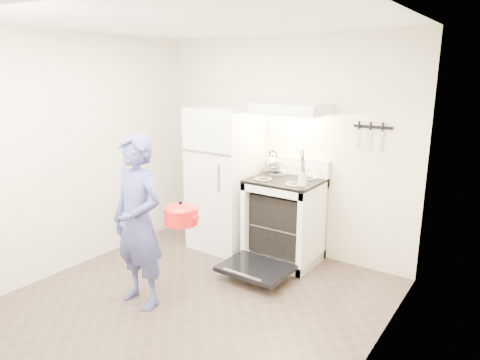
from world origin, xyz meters
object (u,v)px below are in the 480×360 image
at_px(person, 138,222).
at_px(dutch_oven, 181,216).
at_px(stove_body, 284,221).
at_px(tea_kettle, 273,162).
at_px(refrigerator, 225,178).

height_order(person, dutch_oven, person).
xyz_separation_m(stove_body, person, (-0.63, -1.58, 0.33)).
relative_size(tea_kettle, person, 0.16).
xyz_separation_m(person, dutch_oven, (0.33, 0.20, 0.07)).
bearing_deg(stove_body, dutch_oven, -102.15).
bearing_deg(tea_kettle, dutch_oven, -90.38).
xyz_separation_m(stove_body, dutch_oven, (-0.30, -1.37, 0.39)).
relative_size(refrigerator, stove_body, 1.85).
relative_size(person, dutch_oven, 4.24).
distance_m(tea_kettle, person, 1.84).
bearing_deg(dutch_oven, stove_body, 77.85).
xyz_separation_m(refrigerator, person, (0.18, -1.55, -0.06)).
relative_size(stove_body, person, 0.58).
height_order(refrigerator, tea_kettle, refrigerator).
height_order(stove_body, tea_kettle, tea_kettle).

